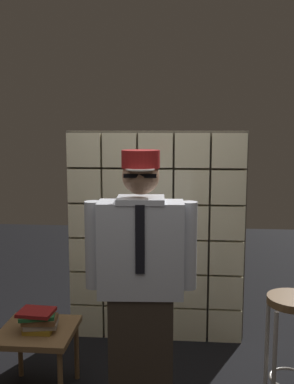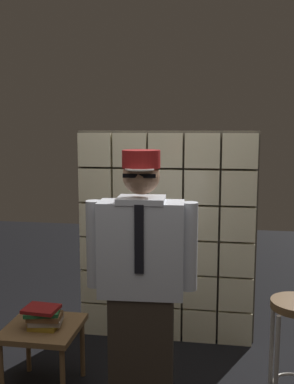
% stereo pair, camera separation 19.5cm
% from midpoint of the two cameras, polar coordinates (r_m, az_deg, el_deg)
% --- Properties ---
extents(glass_block_wall, '(1.58, 0.10, 1.89)m').
position_cam_midpoint_polar(glass_block_wall, '(3.97, -0.33, -5.95)').
color(glass_block_wall, beige).
rests_on(glass_block_wall, ground).
extents(standing_person, '(0.70, 0.31, 1.76)m').
position_cam_midpoint_polar(standing_person, '(2.87, -2.77, -11.67)').
color(standing_person, '#382D23').
rests_on(standing_person, ground).
extents(bar_stool, '(0.34, 0.34, 0.81)m').
position_cam_midpoint_polar(bar_stool, '(3.16, 16.32, -16.29)').
color(bar_stool, brown).
rests_on(bar_stool, ground).
extents(side_table, '(0.52, 0.52, 0.49)m').
position_cam_midpoint_polar(side_table, '(3.42, -15.44, -17.49)').
color(side_table, brown).
rests_on(side_table, ground).
extents(book_stack, '(0.28, 0.23, 0.16)m').
position_cam_midpoint_polar(book_stack, '(3.33, -15.33, -15.51)').
color(book_stack, olive).
rests_on(book_stack, side_table).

